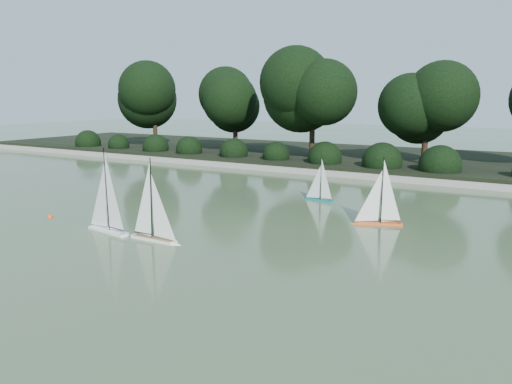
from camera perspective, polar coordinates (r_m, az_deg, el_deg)
ground at (r=8.25m, az=-6.04°, el=-7.39°), size 80.00×80.00×0.00m
pond_coping at (r=16.17m, az=13.29°, el=1.71°), size 40.00×0.35×0.18m
far_bank at (r=19.99m, az=16.75°, el=3.41°), size 40.00×8.00×0.30m
tree_line at (r=18.05m, az=19.81°, el=10.42°), size 26.31×3.93×4.39m
shrub_hedge at (r=16.98m, az=14.26°, el=3.31°), size 29.10×1.10×1.10m
sailboat_white_a at (r=10.10m, az=-16.94°, el=-2.81°), size 1.28×0.37×1.74m
sailboat_white_b at (r=9.18m, az=-11.24°, el=-4.05°), size 1.17×0.19×1.61m
sailboat_orange at (r=10.45m, az=13.41°, el=-2.40°), size 1.05×0.59×1.49m
sailboat_teal at (r=12.64m, az=7.02°, el=-0.13°), size 0.88×0.23×1.19m
race_buoy at (r=11.72m, az=-22.47°, el=-2.69°), size 0.14×0.14×0.14m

